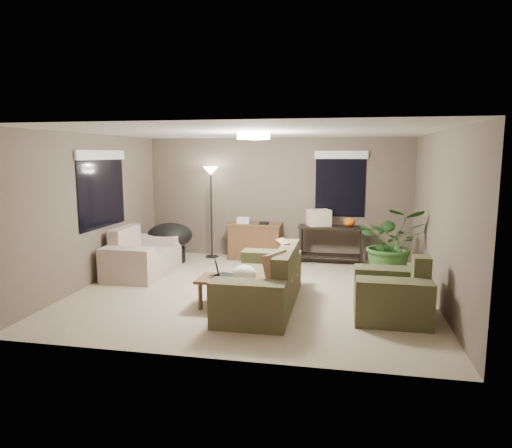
% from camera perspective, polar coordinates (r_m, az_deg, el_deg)
% --- Properties ---
extents(room_shell, '(5.50, 5.50, 5.50)m').
position_cam_1_polar(room_shell, '(7.12, -0.31, 1.35)').
color(room_shell, tan).
rests_on(room_shell, ground).
extents(main_sofa, '(0.95, 2.20, 0.85)m').
position_cam_1_polar(main_sofa, '(6.64, 1.04, -7.64)').
color(main_sofa, '#47442A').
rests_on(main_sofa, ground).
extents(throw_pillows, '(0.39, 1.40, 0.47)m').
position_cam_1_polar(throw_pillows, '(6.51, 3.26, -4.74)').
color(throw_pillows, '#8C7251').
rests_on(throw_pillows, main_sofa).
extents(loveseat, '(0.90, 1.60, 0.85)m').
position_cam_1_polar(loveseat, '(8.58, -14.19, -4.10)').
color(loveseat, beige).
rests_on(loveseat, ground).
extents(armchair, '(0.95, 1.00, 0.85)m').
position_cam_1_polar(armchair, '(6.40, 16.68, -8.60)').
color(armchair, '#4E5030').
rests_on(armchair, ground).
extents(coffee_table, '(1.00, 0.55, 0.42)m').
position_cam_1_polar(coffee_table, '(6.55, -2.93, -7.30)').
color(coffee_table, brown).
rests_on(coffee_table, ground).
extents(laptop, '(0.42, 0.33, 0.24)m').
position_cam_1_polar(laptop, '(6.65, -4.14, -5.98)').
color(laptop, black).
rests_on(laptop, coffee_table).
extents(plastic_bag, '(0.39, 0.37, 0.24)m').
position_cam_1_polar(plastic_bag, '(6.31, -1.50, -6.20)').
color(plastic_bag, white).
rests_on(plastic_bag, coffee_table).
extents(desk, '(1.10, 0.50, 0.75)m').
position_cam_1_polar(desk, '(9.45, -0.13, -2.17)').
color(desk, brown).
rests_on(desk, ground).
extents(desk_papers, '(0.68, 0.28, 0.12)m').
position_cam_1_polar(desk_papers, '(9.40, -1.07, 0.39)').
color(desk_papers, silver).
rests_on(desk_papers, desk).
extents(console_table, '(1.30, 0.40, 0.75)m').
position_cam_1_polar(console_table, '(9.23, 9.35, -2.17)').
color(console_table, black).
rests_on(console_table, ground).
extents(pumpkin, '(0.28, 0.28, 0.19)m').
position_cam_1_polar(pumpkin, '(9.16, 11.60, 0.26)').
color(pumpkin, orange).
rests_on(pumpkin, console_table).
extents(cardboard_box, '(0.52, 0.46, 0.32)m').
position_cam_1_polar(cardboard_box, '(9.17, 7.86, 0.79)').
color(cardboard_box, beige).
rests_on(cardboard_box, console_table).
extents(papasan_chair, '(1.15, 1.15, 0.80)m').
position_cam_1_polar(papasan_chair, '(9.34, -10.71, -1.91)').
color(papasan_chair, black).
rests_on(papasan_chair, ground).
extents(floor_lamp, '(0.32, 0.32, 1.91)m').
position_cam_1_polar(floor_lamp, '(9.54, -5.66, 5.28)').
color(floor_lamp, black).
rests_on(floor_lamp, ground).
extents(ceiling_fixture, '(0.50, 0.50, 0.10)m').
position_cam_1_polar(ceiling_fixture, '(7.07, -0.31, 10.96)').
color(ceiling_fixture, white).
rests_on(ceiling_fixture, room_shell).
extents(houseplant, '(1.15, 1.27, 0.99)m').
position_cam_1_polar(houseplant, '(8.31, 16.54, -3.21)').
color(houseplant, '#2D5923').
rests_on(houseplant, ground).
extents(cat_scratching_post, '(0.32, 0.32, 0.50)m').
position_cam_1_polar(cat_scratching_post, '(8.46, 17.94, -5.03)').
color(cat_scratching_post, tan).
rests_on(cat_scratching_post, ground).
extents(window_left, '(0.05, 1.56, 1.33)m').
position_cam_1_polar(window_left, '(8.32, -18.72, 5.65)').
color(window_left, black).
rests_on(window_left, room_shell).
extents(window_back, '(1.06, 0.05, 1.33)m').
position_cam_1_polar(window_back, '(9.41, 10.53, 6.29)').
color(window_back, black).
rests_on(window_back, room_shell).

